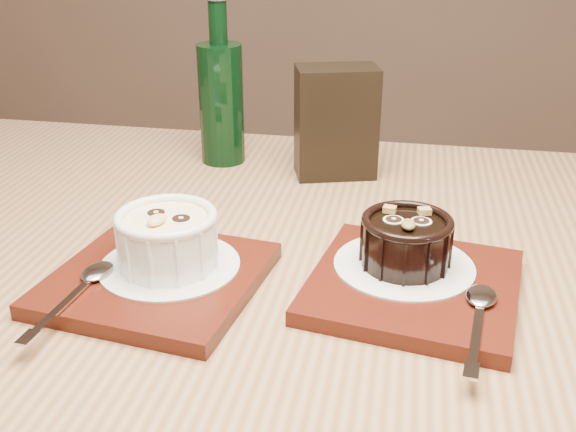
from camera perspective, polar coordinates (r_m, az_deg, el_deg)
name	(u,v)px	position (r m, az deg, el deg)	size (l,w,h in m)	color
table	(287,344)	(0.70, -0.07, -10.79)	(1.21, 0.81, 0.75)	brown
tray_left	(157,279)	(0.63, -11.01, -5.25)	(0.18, 0.18, 0.01)	#4C170C
doily_left	(170,265)	(0.64, -9.97, -4.11)	(0.13, 0.13, 0.00)	silver
ramekin_white	(167,237)	(0.62, -10.17, -1.72)	(0.09, 0.09, 0.06)	white
spoon_left	(77,291)	(0.61, -17.47, -6.05)	(0.03, 0.13, 0.01)	silver
tray_right	(413,286)	(0.62, 10.57, -5.84)	(0.18, 0.18, 0.01)	#4C170C
doily_right	(404,265)	(0.64, 9.79, -4.10)	(0.13, 0.13, 0.00)	silver
ramekin_dark	(406,239)	(0.62, 9.97, -1.94)	(0.08, 0.08, 0.05)	black
spoon_right	(478,317)	(0.57, 15.83, -8.26)	(0.03, 0.13, 0.01)	silver
condiment_stand	(336,122)	(0.86, 4.08, 7.92)	(0.10, 0.06, 0.14)	black
green_bottle	(221,99)	(0.91, -5.68, 9.83)	(0.06, 0.06, 0.22)	black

